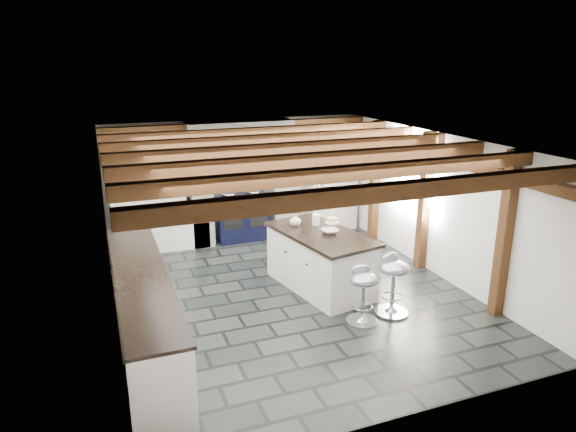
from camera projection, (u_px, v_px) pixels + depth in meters
name	position (u px, v px, depth m)	size (l,w,h in m)	color
ground	(291.00, 293.00, 7.75)	(6.00, 6.00, 0.00)	black
room_shell	(226.00, 206.00, 8.50)	(6.00, 6.03, 6.00)	white
range_cooker	(242.00, 216.00, 10.01)	(1.00, 0.63, 0.99)	black
kitchen_island	(320.00, 259.00, 7.83)	(1.28, 1.97, 1.20)	white
bar_stool_near	(393.00, 277.00, 7.00)	(0.49, 0.49, 0.87)	silver
bar_stool_far	(363.00, 288.00, 6.77)	(0.43, 0.43, 0.80)	silver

